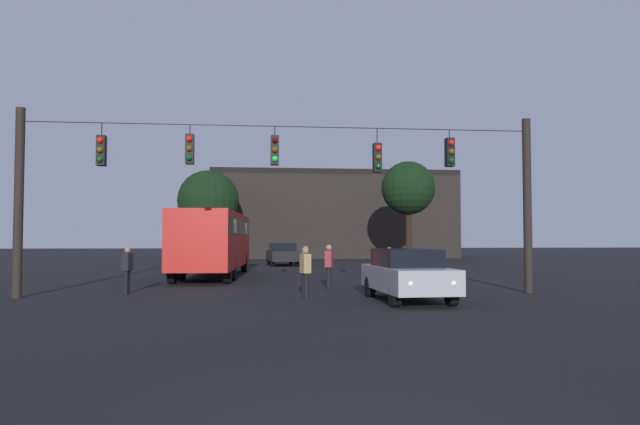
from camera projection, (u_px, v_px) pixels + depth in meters
ground_plane at (274, 275)px, 29.61m from camera, size 168.00×168.00×0.00m
overhead_signal_span at (283, 185)px, 19.16m from camera, size 16.66×0.44×5.88m
city_bus at (214, 238)px, 28.22m from camera, size 3.16×11.13×3.00m
car_near_right at (407, 274)px, 17.38m from camera, size 1.99×4.40×1.52m
car_far_left at (282, 254)px, 40.26m from camera, size 2.13×4.44×1.52m
pedestrian_crossing_left at (329, 264)px, 21.35m from camera, size 0.34×0.41×1.61m
pedestrian_crossing_center at (305, 270)px, 18.00m from camera, size 0.33×0.41×1.57m
pedestrian_crossing_right at (389, 265)px, 21.81m from camera, size 0.29×0.39×1.50m
pedestrian_near_bus at (127, 268)px, 19.65m from camera, size 0.33×0.41×1.54m
pedestrian_trailing at (306, 264)px, 22.39m from camera, size 0.31×0.40×1.55m
corner_building at (331, 216)px, 58.27m from camera, size 22.86×9.76×8.15m
tree_left_silhouette at (408, 189)px, 44.58m from camera, size 4.02×4.02×7.63m
tree_behind_building at (208, 201)px, 48.20m from camera, size 4.98×4.98×7.38m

